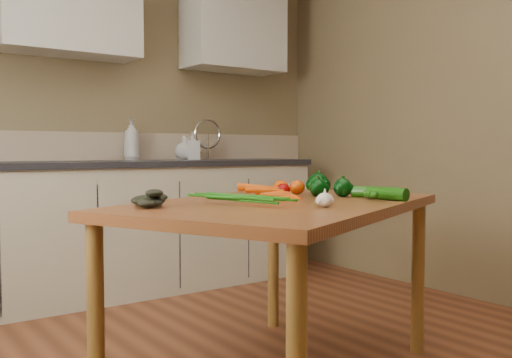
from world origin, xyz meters
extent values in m
cube|color=#887652|center=(0.00, 2.51, 1.30)|extent=(4.00, 0.02, 2.60)
cube|color=#C6AE94|center=(0.00, 2.48, 0.55)|extent=(3.98, 0.03, 1.10)
cube|color=beige|center=(0.20, 2.19, 0.43)|extent=(2.80, 0.60, 0.86)
cube|color=#2B2B30|center=(0.20, 2.19, 0.88)|extent=(2.84, 0.64, 0.04)
cube|color=#99999E|center=(0.98, 2.19, 0.84)|extent=(0.55, 0.42, 0.10)
cylinder|color=silver|center=(0.98, 2.37, 1.02)|extent=(0.02, 0.02, 0.24)
cube|color=silver|center=(-0.10, 2.32, 1.95)|extent=(0.90, 0.35, 0.70)
cube|color=silver|center=(1.20, 2.32, 1.95)|extent=(0.80, 0.35, 0.70)
cube|color=brown|center=(0.15, 0.37, 0.74)|extent=(1.67, 1.41, 0.04)
cylinder|color=olive|center=(0.90, 0.27, 0.36)|extent=(0.06, 0.06, 0.72)
cylinder|color=olive|center=(-0.61, 0.47, 0.36)|extent=(0.06, 0.06, 0.72)
cylinder|color=olive|center=(0.58, 1.00, 0.36)|extent=(0.06, 0.06, 0.72)
imported|color=silver|center=(0.35, 2.36, 1.05)|extent=(0.13, 0.13, 0.29)
imported|color=silver|center=(0.78, 2.25, 1.01)|extent=(0.11, 0.12, 0.21)
imported|color=silver|center=(0.72, 2.27, 0.99)|extent=(0.18, 0.18, 0.18)
ellipsoid|color=white|center=(0.12, 0.08, 0.79)|extent=(0.06, 0.06, 0.05)
sphere|color=black|center=(0.42, 0.46, 0.80)|extent=(0.08, 0.08, 0.08)
sphere|color=black|center=(0.51, 0.55, 0.81)|extent=(0.10, 0.10, 0.10)
sphere|color=black|center=(0.51, 0.38, 0.81)|extent=(0.08, 0.08, 0.08)
ellipsoid|color=#8F0202|center=(0.31, 0.57, 0.79)|extent=(0.06, 0.06, 0.06)
ellipsoid|color=#C23C04|center=(0.37, 0.65, 0.80)|extent=(0.07, 0.07, 0.07)
ellipsoid|color=#C23C04|center=(0.43, 0.61, 0.80)|extent=(0.07, 0.07, 0.07)
cylinder|color=#104A07|center=(0.58, 0.26, 0.79)|extent=(0.13, 0.21, 0.05)
cylinder|color=#104A07|center=(0.54, 0.15, 0.79)|extent=(0.08, 0.19, 0.06)
camera|label=1|loc=(-1.31, -1.47, 0.98)|focal=40.00mm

